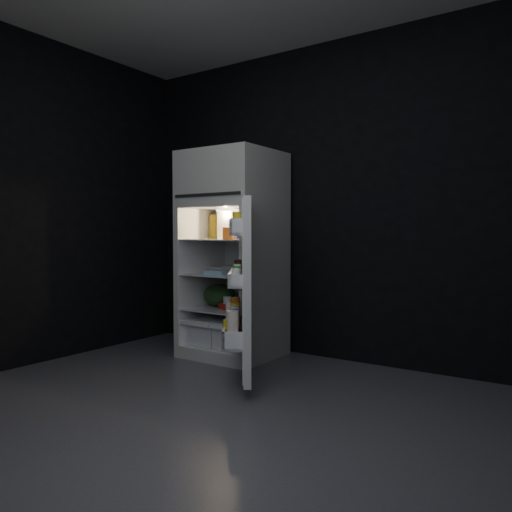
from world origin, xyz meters
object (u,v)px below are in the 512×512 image
Objects in this scene: fridge_door at (243,290)px; egg_carton at (239,270)px; yogurt_tray at (233,307)px; refrigerator at (234,247)px; milk_jug at (229,225)px.

egg_carton is at bearing 128.28° from fridge_door.
fridge_door is 0.77m from yogurt_tray.
fridge_door is (0.59, -0.69, -0.28)m from refrigerator.
fridge_door is at bearing -50.41° from milk_jug.
refrigerator is at bearing 130.73° from fridge_door.
yogurt_tray is at bearing -101.27° from egg_carton.
yogurt_tray is (0.12, -0.11, -0.69)m from milk_jug.
fridge_door is 4.93× the size of yogurt_tray.
refrigerator is 0.23m from egg_carton.
milk_jug reaches higher than egg_carton.
yogurt_tray is (0.09, -0.14, -0.50)m from refrigerator.
fridge_door is 0.79m from egg_carton.
milk_jug is at bearing -137.06° from refrigerator.
yogurt_tray is at bearing -57.11° from refrigerator.
egg_carton reaches higher than yogurt_tray.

